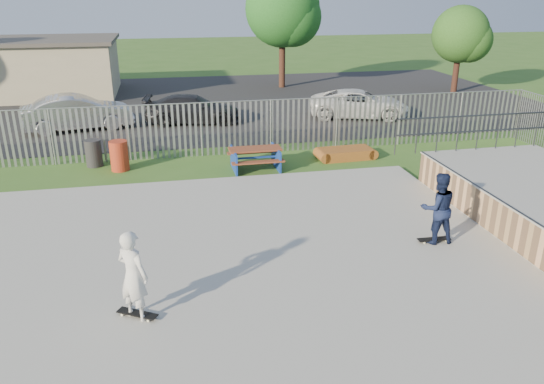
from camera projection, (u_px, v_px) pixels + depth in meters
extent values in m
plane|color=#376221|center=(189.00, 280.00, 11.40)|extent=(120.00, 120.00, 0.00)
cube|color=#A4A49E|center=(189.00, 277.00, 11.38)|extent=(15.00, 12.00, 0.15)
cylinder|color=#383A3F|center=(486.00, 192.00, 13.33)|extent=(0.06, 7.00, 0.06)
cube|color=brown|center=(255.00, 149.00, 18.12)|extent=(1.79, 0.71, 0.06)
cube|color=brown|center=(258.00, 162.00, 17.68)|extent=(1.78, 0.30, 0.05)
cube|color=brown|center=(252.00, 152.00, 18.77)|extent=(1.78, 0.30, 0.05)
cube|color=navy|center=(255.00, 159.00, 18.25)|extent=(1.60, 1.40, 0.73)
cube|color=brown|center=(346.00, 154.00, 19.46)|extent=(1.90, 1.02, 0.37)
cylinder|color=#A53019|center=(119.00, 156.00, 18.09)|extent=(0.62, 0.62, 1.03)
cylinder|color=#28282A|center=(94.00, 153.00, 18.52)|extent=(0.57, 0.57, 0.95)
cube|color=black|center=(170.00, 103.00, 28.77)|extent=(40.00, 18.00, 0.02)
imported|color=#BBBBC0|center=(78.00, 113.00, 23.12)|extent=(4.87, 2.52, 1.53)
imported|color=black|center=(193.00, 109.00, 24.36)|extent=(4.57, 2.31, 1.27)
imported|color=white|center=(359.00, 104.00, 25.43)|extent=(5.13, 3.41, 1.31)
cube|color=#B7AD8D|center=(25.00, 69.00, 30.40)|extent=(10.00, 6.00, 3.00)
cube|color=#4C4742|center=(20.00, 41.00, 29.83)|extent=(10.40, 6.40, 0.20)
cylinder|color=#43261B|center=(282.00, 55.00, 32.77)|extent=(0.39, 0.39, 4.01)
sphere|color=#1F571E|center=(282.00, 9.00, 31.80)|extent=(4.49, 4.49, 4.49)
cylinder|color=#3E2119|center=(456.00, 68.00, 31.26)|extent=(0.35, 0.35, 2.89)
sphere|color=#28511B|center=(460.00, 34.00, 30.56)|extent=(3.24, 3.24, 3.24)
cube|color=black|center=(434.00, 239.00, 12.77)|extent=(0.81, 0.22, 0.02)
cube|color=black|center=(137.00, 313.00, 9.85)|extent=(0.79, 0.58, 0.02)
imported|color=#131C3C|center=(438.00, 208.00, 12.47)|extent=(0.87, 0.69, 1.75)
imported|color=silver|center=(133.00, 275.00, 9.56)|extent=(0.76, 0.73, 1.75)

